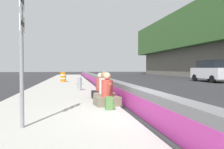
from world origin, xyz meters
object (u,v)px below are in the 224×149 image
backpack (109,103)px  construction_barrel (63,77)px  route_sign_post (21,33)px  fire_hydrant (80,83)px  seated_person_rear (100,90)px  parked_car_fourth (211,71)px  seated_person_foreground (107,95)px  seated_person_middle (104,92)px

backpack → construction_barrel: 15.06m
route_sign_post → fire_hydrant: route_sign_post is taller
fire_hydrant → seated_person_rear: (-3.49, -0.81, -0.10)m
construction_barrel → parked_car_fourth: parked_car_fourth is taller
seated_person_foreground → construction_barrel: seated_person_foreground is taller
fire_hydrant → seated_person_middle: size_ratio=0.74×
route_sign_post → seated_person_rear: route_sign_post is taller
backpack → construction_barrel: (14.93, 2.00, 0.28)m
seated_person_foreground → construction_barrel: size_ratio=1.24×
parked_car_fourth → backpack: bearing=137.3°
fire_hydrant → parked_car_fourth: (7.85, -13.91, 0.60)m
seated_person_rear → parked_car_fourth: size_ratio=0.23×
seated_person_middle → construction_barrel: 13.34m
fire_hydrant → seated_person_middle: bearing=-170.0°
seated_person_rear → parked_car_fourth: 17.34m
route_sign_post → construction_barrel: bearing=-0.9°
seated_person_middle → construction_barrel: (13.17, 2.09, 0.11)m
seated_person_middle → backpack: 1.77m
fire_hydrant → seated_person_rear: seated_person_rear is taller
seated_person_foreground → seated_person_rear: bearing=-0.7°
seated_person_middle → parked_car_fourth: bearing=-46.3°
fire_hydrant → seated_person_middle: (-4.68, -0.82, -0.08)m
route_sign_post → fire_hydrant: (8.26, -1.53, -1.65)m
fire_hydrant → backpack: 6.48m
backpack → parked_car_fourth: (14.28, -13.18, 0.85)m
seated_person_middle → parked_car_fourth: parked_car_fourth is taller
parked_car_fourth → seated_person_rear: bearing=130.9°
fire_hydrant → parked_car_fourth: parked_car_fourth is taller
seated_person_rear → backpack: size_ratio=2.77×
fire_hydrant → seated_person_rear: bearing=-166.9°
fire_hydrant → backpack: fire_hydrant is taller
backpack → construction_barrel: size_ratio=0.42×
seated_person_foreground → backpack: size_ratio=2.94×
route_sign_post → seated_person_rear: bearing=-26.1°
backpack → route_sign_post: bearing=128.9°
seated_person_middle → seated_person_rear: seated_person_middle is taller
fire_hydrant → construction_barrel: size_ratio=0.93×
fire_hydrant → parked_car_fourth: 15.99m
route_sign_post → backpack: bearing=-51.1°
route_sign_post → seated_person_middle: bearing=-33.3°
seated_person_middle → parked_car_fourth: size_ratio=0.25×
route_sign_post → seated_person_middle: route_sign_post is taller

